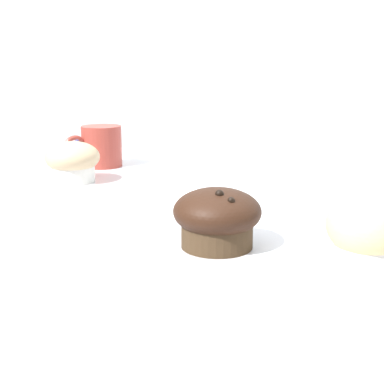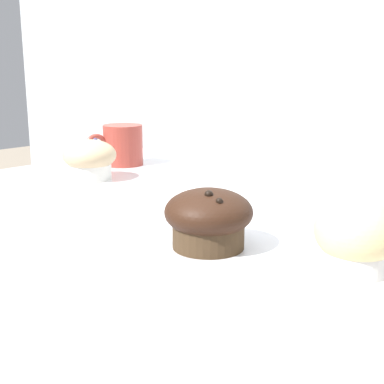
% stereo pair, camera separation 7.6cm
% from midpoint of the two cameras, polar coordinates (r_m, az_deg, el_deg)
% --- Properties ---
extents(wall_back, '(3.20, 0.10, 1.80)m').
position_cam_midpoint_polar(wall_back, '(1.41, 20.71, 3.92)').
color(wall_back, '#A8B2B7').
rests_on(wall_back, ground).
extents(muffin_front_center, '(0.11, 0.11, 0.08)m').
position_cam_midpoint_polar(muffin_front_center, '(0.66, 5.07, -2.83)').
color(muffin_front_center, '#3E2C1B').
rests_on(muffin_front_center, display_counter).
extents(muffin_back_left, '(0.10, 0.10, 0.08)m').
position_cam_midpoint_polar(muffin_back_left, '(1.05, -8.85, 3.47)').
color(muffin_back_left, silver).
rests_on(muffin_back_left, display_counter).
extents(muffin_back_right, '(0.09, 0.09, 0.08)m').
position_cam_midpoint_polar(muffin_back_right, '(0.62, 20.54, -4.56)').
color(muffin_back_right, silver).
rests_on(muffin_back_right, display_counter).
extents(coffee_cup, '(0.09, 0.13, 0.09)m').
position_cam_midpoint_polar(coffee_cup, '(1.19, -5.66, 5.10)').
color(coffee_cup, '#99382D').
rests_on(coffee_cup, display_counter).
extents(serving_plate, '(0.20, 0.20, 0.01)m').
position_cam_midpoint_polar(serving_plate, '(0.85, -0.19, -1.19)').
color(serving_plate, white).
rests_on(serving_plate, display_counter).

